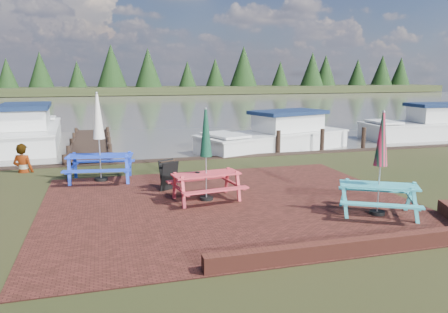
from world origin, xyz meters
TOP-DOWN VIEW (x-y plane):
  - ground at (0.00, 0.00)m, footprint 120.00×120.00m
  - paving at (0.00, 1.00)m, footprint 9.00×7.50m
  - brick_wall at (2.15, -2.42)m, footprint 6.21×1.79m
  - water at (0.00, 37.00)m, footprint 120.00×60.00m
  - far_treeline at (0.00, 66.00)m, footprint 120.00×10.00m
  - picnic_table_teal at (3.01, -0.74)m, footprint 2.21×2.14m
  - picnic_table_red at (-0.48, 1.45)m, footprint 1.88×1.72m
  - picnic_table_blue at (-3.06, 4.30)m, footprint 2.13×1.96m
  - chalkboard at (-1.25, 2.72)m, footprint 0.55×0.69m
  - jetty at (-3.50, 11.28)m, footprint 1.76×9.08m
  - boat_jetty at (-6.32, 13.14)m, footprint 3.08×7.86m
  - boat_near at (4.56, 9.05)m, footprint 7.47×4.50m
  - boat_far at (13.54, 10.18)m, footprint 6.65×2.62m
  - person at (-5.52, 6.22)m, footprint 0.81×0.68m

SIDE VIEW (x-z plane):
  - ground at x=0.00m, z-range 0.00..0.00m
  - water at x=0.00m, z-range -0.01..0.01m
  - paving at x=0.00m, z-range 0.00..0.02m
  - jetty at x=-3.50m, z-range -0.39..0.61m
  - brick_wall at x=2.15m, z-range 0.00..0.30m
  - boat_near at x=4.56m, z-range -0.58..1.33m
  - boat_far at x=13.54m, z-range -0.61..1.44m
  - chalkboard at x=-1.25m, z-range 0.01..0.84m
  - boat_jetty at x=-6.32m, z-range -0.65..1.59m
  - picnic_table_red at x=-0.48m, z-range -0.35..1.99m
  - picnic_table_teal at x=3.01m, z-range -0.35..2.01m
  - picnic_table_blue at x=-3.06m, z-range -0.39..2.24m
  - person at x=-5.52m, z-range 0.00..1.89m
  - far_treeline at x=0.00m, z-range -0.77..7.33m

